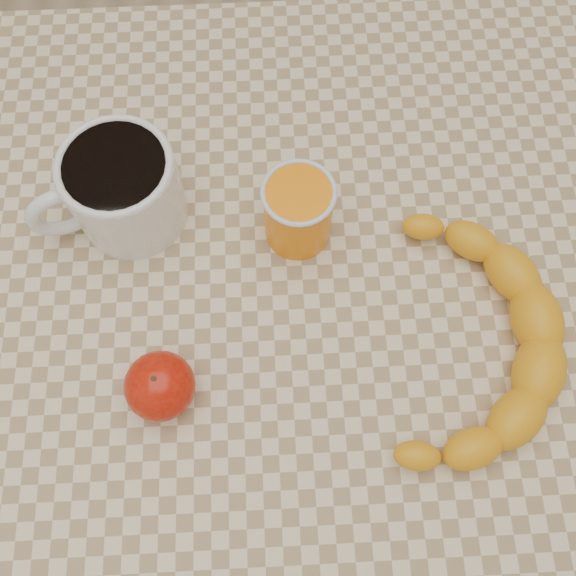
{
  "coord_description": "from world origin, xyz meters",
  "views": [
    {
      "loc": [
        -0.01,
        -0.23,
        1.38
      ],
      "look_at": [
        0.0,
        0.0,
        0.77
      ],
      "focal_mm": 40.0,
      "sensor_mm": 36.0,
      "label": 1
    }
  ],
  "objects_px": {
    "table": "(288,320)",
    "apple": "(160,386)",
    "banana": "(471,344)",
    "orange_juice_glass": "(298,212)",
    "coffee_mug": "(121,188)"
  },
  "relations": [
    {
      "from": "table",
      "to": "banana",
      "type": "relative_size",
      "value": 2.16
    },
    {
      "from": "apple",
      "to": "banana",
      "type": "xyz_separation_m",
      "value": [
        0.3,
        0.03,
        -0.01
      ]
    },
    {
      "from": "coffee_mug",
      "to": "orange_juice_glass",
      "type": "height_order",
      "value": "coffee_mug"
    },
    {
      "from": "banana",
      "to": "coffee_mug",
      "type": "bearing_deg",
      "value": 171.46
    },
    {
      "from": "table",
      "to": "orange_juice_glass",
      "type": "height_order",
      "value": "orange_juice_glass"
    },
    {
      "from": "coffee_mug",
      "to": "orange_juice_glass",
      "type": "bearing_deg",
      "value": -9.71
    },
    {
      "from": "table",
      "to": "orange_juice_glass",
      "type": "xyz_separation_m",
      "value": [
        0.01,
        0.07,
        0.13
      ]
    },
    {
      "from": "orange_juice_glass",
      "to": "banana",
      "type": "bearing_deg",
      "value": -41.5
    },
    {
      "from": "coffee_mug",
      "to": "banana",
      "type": "distance_m",
      "value": 0.39
    },
    {
      "from": "table",
      "to": "apple",
      "type": "bearing_deg",
      "value": -142.24
    },
    {
      "from": "apple",
      "to": "table",
      "type": "bearing_deg",
      "value": 37.76
    },
    {
      "from": "table",
      "to": "apple",
      "type": "xyz_separation_m",
      "value": [
        -0.13,
        -0.1,
        0.12
      ]
    },
    {
      "from": "coffee_mug",
      "to": "banana",
      "type": "xyz_separation_m",
      "value": [
        0.34,
        -0.17,
        -0.03
      ]
    },
    {
      "from": "apple",
      "to": "coffee_mug",
      "type": "bearing_deg",
      "value": 101.4
    },
    {
      "from": "table",
      "to": "banana",
      "type": "height_order",
      "value": "banana"
    }
  ]
}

